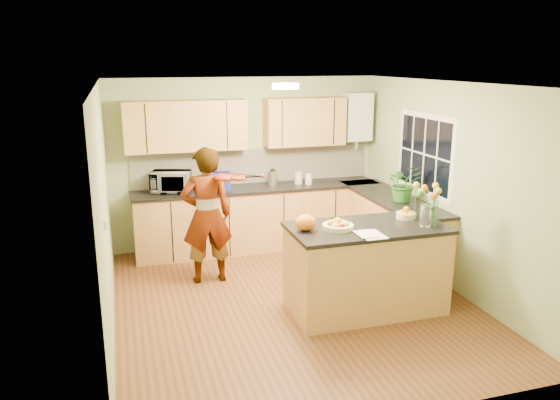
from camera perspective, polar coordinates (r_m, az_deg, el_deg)
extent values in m
plane|color=#533017|center=(6.49, 1.32, -10.58)|extent=(4.50, 4.50, 0.00)
cube|color=silver|center=(5.88, 1.46, 12.07)|extent=(4.00, 4.50, 0.02)
cube|color=#91A475|center=(8.18, -3.51, 3.93)|extent=(4.00, 0.02, 2.50)
cube|color=#91A475|center=(4.09, 11.28, -7.35)|extent=(4.00, 0.02, 2.50)
cube|color=#91A475|center=(5.78, -17.82, -1.24)|extent=(0.02, 4.50, 2.50)
cube|color=#91A475|center=(6.93, 17.31, 1.35)|extent=(0.02, 4.50, 2.50)
cube|color=tan|center=(8.11, -2.25, -1.97)|extent=(3.60, 0.60, 0.90)
cube|color=black|center=(7.98, -2.26, 1.24)|extent=(3.64, 0.62, 0.04)
cube|color=tan|center=(7.69, 11.50, -3.20)|extent=(0.60, 2.20, 0.90)
cube|color=black|center=(7.55, 11.61, 0.20)|extent=(0.62, 2.24, 0.04)
cube|color=white|center=(8.20, -2.80, 3.60)|extent=(3.60, 0.02, 0.52)
cube|color=tan|center=(7.77, -9.82, 7.66)|extent=(1.70, 0.34, 0.70)
cube|color=tan|center=(8.16, 2.58, 8.18)|extent=(1.20, 0.34, 0.70)
cube|color=white|center=(8.49, 8.05, 8.63)|extent=(0.40, 0.30, 0.72)
cylinder|color=#BABABF|center=(8.53, 7.95, 5.96)|extent=(0.06, 0.06, 0.20)
cube|color=white|center=(7.36, 14.87, 4.65)|extent=(0.01, 1.30, 1.05)
cube|color=black|center=(7.36, 14.85, 4.65)|extent=(0.01, 1.18, 0.92)
cube|color=white|center=(5.19, -17.77, -2.43)|extent=(0.02, 0.09, 0.09)
cylinder|color=#FFEABF|center=(6.16, 0.57, 11.81)|extent=(0.30, 0.30, 0.06)
cylinder|color=white|center=(6.16, 0.57, 12.09)|extent=(0.10, 0.10, 0.02)
cube|color=tan|center=(6.20, 8.95, -7.24)|extent=(1.68, 0.84, 0.94)
cube|color=black|center=(6.03, 9.13, -2.89)|extent=(1.72, 0.88, 0.04)
cylinder|color=beige|center=(5.88, 6.07, -2.78)|extent=(0.33, 0.33, 0.05)
cylinder|color=beige|center=(6.39, 13.02, -1.58)|extent=(0.22, 0.22, 0.06)
cylinder|color=silver|center=(6.12, 14.98, -1.55)|extent=(0.12, 0.12, 0.24)
ellipsoid|color=orange|center=(5.79, 2.69, -2.36)|extent=(0.24, 0.20, 0.17)
cube|color=white|center=(5.73, 9.53, -3.58)|extent=(0.24, 0.33, 0.01)
imported|color=#E5A68C|center=(6.84, -7.68, -1.62)|extent=(0.63, 0.42, 1.73)
imported|color=white|center=(7.77, -11.33, 1.87)|extent=(0.61, 0.50, 0.29)
cube|color=navy|center=(7.80, -6.35, 1.97)|extent=(0.35, 0.28, 0.25)
cylinder|color=#BABABF|center=(8.04, -0.77, 2.28)|extent=(0.16, 0.16, 0.21)
sphere|color=black|center=(8.01, -0.77, 3.31)|extent=(0.08, 0.08, 0.08)
cylinder|color=beige|center=(8.15, 1.95, 2.33)|extent=(0.13, 0.13, 0.18)
cylinder|color=white|center=(8.13, 3.00, 2.20)|extent=(0.11, 0.11, 0.16)
imported|color=#296722|center=(7.27, 12.79, 1.72)|extent=(0.48, 0.43, 0.49)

